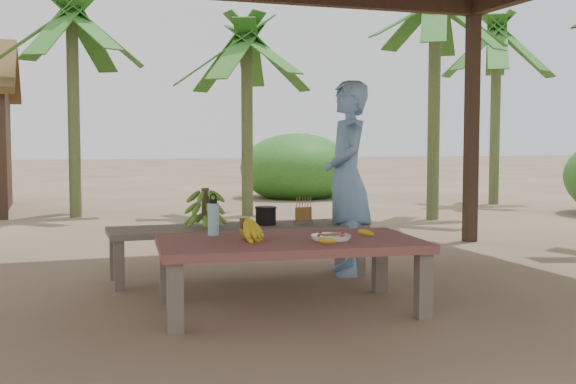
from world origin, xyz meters
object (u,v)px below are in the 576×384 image
object	(u,v)px
plate	(331,237)
cooking_pot	(266,216)
work_table	(289,249)
water_flask	(213,218)
woman	(347,178)
bench	(239,232)
ripe_banana_bunch	(242,229)

from	to	relation	value
plate	cooking_pot	size ratio (longest dim) A/B	1.54
work_table	plate	bearing A→B (deg)	-15.95
water_flask	cooking_pot	size ratio (longest dim) A/B	1.70
cooking_pot	work_table	bearing A→B (deg)	-99.46
plate	woman	size ratio (longest dim) A/B	0.16
cooking_pot	woman	xyz separation A→B (m)	(0.71, -0.14, 0.33)
plate	water_flask	bearing A→B (deg)	146.57
woman	plate	bearing A→B (deg)	-15.23
bench	water_flask	xyz separation A→B (m)	(-0.42, -0.90, 0.23)
bench	woman	xyz separation A→B (m)	(0.95, -0.14, 0.46)
work_table	water_flask	size ratio (longest dim) A/B	6.22
plate	cooking_pot	distance (m)	1.38
ripe_banana_bunch	cooking_pot	distance (m)	1.35
ripe_banana_bunch	work_table	bearing A→B (deg)	-5.58
bench	water_flask	distance (m)	1.02
woman	water_flask	bearing A→B (deg)	-48.52
bench	plate	xyz separation A→B (m)	(0.30, -1.38, 0.12)
bench	ripe_banana_bunch	xyz separation A→B (m)	(-0.30, -1.24, 0.19)
ripe_banana_bunch	cooking_pot	xyz separation A→B (m)	(0.54, 1.24, -0.06)
ripe_banana_bunch	water_flask	bearing A→B (deg)	110.12
work_table	cooking_pot	distance (m)	1.29
water_flask	woman	distance (m)	1.59
plate	water_flask	world-z (taller)	water_flask
ripe_banana_bunch	plate	size ratio (longest dim) A/B	1.01
water_flask	cooking_pot	distance (m)	1.12
ripe_banana_bunch	cooking_pot	size ratio (longest dim) A/B	1.55
ripe_banana_bunch	water_flask	size ratio (longest dim) A/B	0.91
cooking_pot	bench	bearing A→B (deg)	179.95
cooking_pot	plate	bearing A→B (deg)	-87.68
water_flask	cooking_pot	xyz separation A→B (m)	(0.67, 0.90, -0.10)
woman	ripe_banana_bunch	bearing A→B (deg)	-36.14
ripe_banana_bunch	woman	xyz separation A→B (m)	(1.25, 1.10, 0.27)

